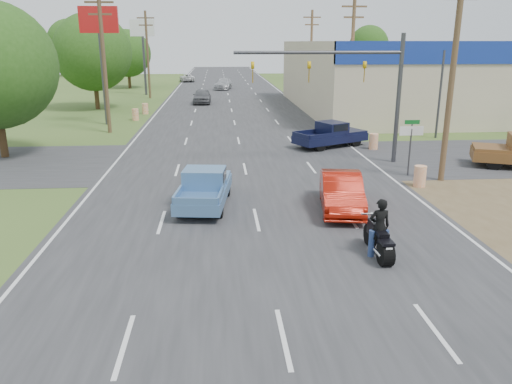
{
  "coord_description": "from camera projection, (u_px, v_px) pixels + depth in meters",
  "views": [
    {
      "loc": [
        -1.39,
        -9.91,
        6.54
      ],
      "look_at": [
        -0.06,
        7.41,
        1.3
      ],
      "focal_mm": 35.0,
      "sensor_mm": 36.0,
      "label": 1
    }
  ],
  "objects": [
    {
      "name": "utility_pole_5",
      "position": [
        104.0,
        60.0,
        35.95
      ],
      "size": [
        2.0,
        0.28,
        10.0
      ],
      "color": "#4C3823",
      "rests_on": "ground"
    },
    {
      "name": "navy_pickup",
      "position": [
        332.0,
        134.0,
        32.22
      ],
      "size": [
        5.2,
        3.9,
        1.62
      ],
      "rotation": [
        0.0,
        0.0,
        -1.1
      ],
      "color": "black",
      "rests_on": "ground"
    },
    {
      "name": "barrel_2",
      "position": [
        135.0,
        115.0,
        43.14
      ],
      "size": [
        0.56,
        0.56,
        1.0
      ],
      "primitive_type": "cylinder",
      "color": "orange",
      "rests_on": "ground"
    },
    {
      "name": "utility_pole_1",
      "position": [
        453.0,
        69.0,
        23.02
      ],
      "size": [
        2.0,
        0.28,
        10.0
      ],
      "color": "#4C3823",
      "rests_on": "ground"
    },
    {
      "name": "pole_sign_left_far",
      "position": [
        143.0,
        37.0,
        62.07
      ],
      "size": [
        3.0,
        0.35,
        9.2
      ],
      "color": "#3F3F44",
      "rests_on": "ground"
    },
    {
      "name": "main_road",
      "position": [
        232.0,
        110.0,
        49.63
      ],
      "size": [
        15.0,
        180.0,
        0.02
      ],
      "primitive_type": "cube",
      "color": "#2D2D30",
      "rests_on": "ground"
    },
    {
      "name": "motorcycle",
      "position": [
        379.0,
        242.0,
        15.64
      ],
      "size": [
        0.72,
        2.35,
        1.19
      ],
      "rotation": [
        0.0,
        0.0,
        0.03
      ],
      "color": "black",
      "rests_on": "ground"
    },
    {
      "name": "distant_car_grey",
      "position": [
        202.0,
        96.0,
        54.88
      ],
      "size": [
        1.95,
        4.7,
        1.59
      ],
      "primitive_type": "imported",
      "rotation": [
        0.0,
        0.0,
        -0.02
      ],
      "color": "#59595E",
      "rests_on": "ground"
    },
    {
      "name": "blue_pickup",
      "position": [
        205.0,
        187.0,
        20.62
      ],
      "size": [
        2.38,
        4.9,
        1.56
      ],
      "rotation": [
        0.0,
        0.0,
        -0.12
      ],
      "color": "black",
      "rests_on": "ground"
    },
    {
      "name": "distant_car_white",
      "position": [
        187.0,
        78.0,
        85.17
      ],
      "size": [
        2.93,
        4.99,
        1.31
      ],
      "primitive_type": "imported",
      "rotation": [
        0.0,
        0.0,
        3.31
      ],
      "color": "silver",
      "rests_on": "ground"
    },
    {
      "name": "ground",
      "position": [
        283.0,
        339.0,
        11.45
      ],
      "size": [
        200.0,
        200.0,
        0.0
      ],
      "primitive_type": "plane",
      "color": "#385321",
      "rests_on": "ground"
    },
    {
      "name": "tree_2",
      "position": [
        127.0,
        53.0,
        71.98
      ],
      "size": [
        6.72,
        6.72,
        8.32
      ],
      "color": "#422D19",
      "rests_on": "ground"
    },
    {
      "name": "utility_pole_3",
      "position": [
        311.0,
        53.0,
        57.39
      ],
      "size": [
        2.0,
        0.28,
        10.0
      ],
      "color": "#4C3823",
      "rests_on": "ground"
    },
    {
      "name": "lane_sign",
      "position": [
        411.0,
        139.0,
        24.87
      ],
      "size": [
        1.2,
        0.08,
        2.52
      ],
      "color": "#3F3F44",
      "rests_on": "ground"
    },
    {
      "name": "street_name_sign",
      "position": [
        411.0,
        139.0,
        26.43
      ],
      "size": [
        0.8,
        0.08,
        2.61
      ],
      "color": "#3F3F44",
      "rests_on": "ground"
    },
    {
      "name": "pole_sign_left_near",
      "position": [
        100.0,
        33.0,
        39.16
      ],
      "size": [
        3.0,
        0.35,
        9.2
      ],
      "color": "#3F3F44",
      "rests_on": "ground"
    },
    {
      "name": "dirt_verge",
      "position": [
        503.0,
        198.0,
        21.8
      ],
      "size": [
        8.0,
        18.0,
        0.01
      ],
      "primitive_type": "cube",
      "color": "brown",
      "rests_on": "ground"
    },
    {
      "name": "red_convertible",
      "position": [
        341.0,
        192.0,
        20.03
      ],
      "size": [
        2.24,
        4.69,
        1.48
      ],
      "primitive_type": "imported",
      "rotation": [
        0.0,
        0.0,
        -0.15
      ],
      "color": "#941306",
      "rests_on": "ground"
    },
    {
      "name": "rider",
      "position": [
        379.0,
        230.0,
        15.6
      ],
      "size": [
        0.67,
        0.45,
        1.82
      ],
      "primitive_type": "imported",
      "rotation": [
        0.0,
        0.0,
        3.17
      ],
      "color": "black",
      "rests_on": "ground"
    },
    {
      "name": "utility_pole_6",
      "position": [
        148.0,
        53.0,
        58.86
      ],
      "size": [
        2.0,
        0.28,
        10.0
      ],
      "color": "#4C3823",
      "rests_on": "ground"
    },
    {
      "name": "tree_1",
      "position": [
        93.0,
        52.0,
        48.94
      ],
      "size": [
        7.56,
        7.56,
        9.36
      ],
      "color": "#422D19",
      "rests_on": "ground"
    },
    {
      "name": "tree_5",
      "position": [
        369.0,
        45.0,
        102.63
      ],
      "size": [
        7.98,
        7.98,
        9.88
      ],
      "color": "#422D19",
      "rests_on": "ground"
    },
    {
      "name": "barrel_0",
      "position": [
        420.0,
        176.0,
        23.35
      ],
      "size": [
        0.56,
        0.56,
        1.0
      ],
      "primitive_type": "cylinder",
      "color": "orange",
      "rests_on": "ground"
    },
    {
      "name": "tree_6",
      "position": [
        70.0,
        42.0,
        98.06
      ],
      "size": [
        8.82,
        8.82,
        10.92
      ],
      "color": "#422D19",
      "rests_on": "ground"
    },
    {
      "name": "distant_car_silver",
      "position": [
        223.0,
        84.0,
        71.39
      ],
      "size": [
        2.88,
        5.47,
        1.51
      ],
      "primitive_type": "imported",
      "rotation": [
        0.0,
        0.0,
        -0.15
      ],
      "color": "#AAABAF",
      "rests_on": "ground"
    },
    {
      "name": "signal_mast",
      "position": [
        352.0,
        76.0,
        26.72
      ],
      "size": [
        9.12,
        0.4,
        7.0
      ],
      "color": "#3F3F44",
      "rests_on": "ground"
    },
    {
      "name": "cross_road",
      "position": [
        243.0,
        160.0,
        28.63
      ],
      "size": [
        120.0,
        10.0,
        0.02
      ],
      "primitive_type": "cube",
      "color": "#2D2D30",
      "rests_on": "ground"
    },
    {
      "name": "barrel_3",
      "position": [
        145.0,
        109.0,
        46.98
      ],
      "size": [
        0.56,
        0.56,
        1.0
      ],
      "primitive_type": "cylinder",
      "color": "orange",
      "rests_on": "ground"
    },
    {
      "name": "utility_pole_2",
      "position": [
        352.0,
        58.0,
        40.2
      ],
      "size": [
        2.0,
        0.28,
        10.0
      ],
      "color": "#4C3823",
      "rests_on": "ground"
    },
    {
      "name": "barrel_1",
      "position": [
        374.0,
        142.0,
        31.49
      ],
      "size": [
        0.56,
        0.56,
        1.0
      ],
      "primitive_type": "cylinder",
      "color": "orange",
      "rests_on": "ground"
    }
  ]
}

